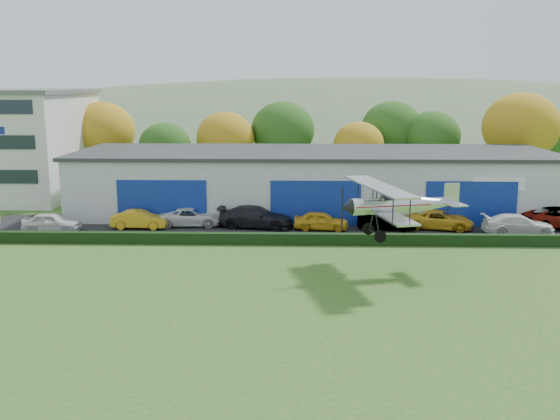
{
  "coord_description": "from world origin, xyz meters",
  "views": [
    {
      "loc": [
        3.53,
        -26.09,
        10.95
      ],
      "look_at": [
        2.51,
        11.86,
        3.31
      ],
      "focal_mm": 40.38,
      "sensor_mm": 36.0,
      "label": 1
    }
  ],
  "objects_px": {
    "hangar": "(314,181)",
    "car_5": "(386,220)",
    "car_4": "(321,221)",
    "car_3": "(256,217)",
    "car_6": "(440,220)",
    "car_7": "(518,224)",
    "biplane": "(396,204)",
    "car_0": "(52,222)",
    "car_2": "(192,217)",
    "car_1": "(140,219)"
  },
  "relations": [
    {
      "from": "hangar",
      "to": "car_3",
      "type": "distance_m",
      "value": 8.41
    },
    {
      "from": "car_4",
      "to": "car_7",
      "type": "height_order",
      "value": "car_7"
    },
    {
      "from": "car_1",
      "to": "car_2",
      "type": "xyz_separation_m",
      "value": [
        3.84,
        1.0,
        -0.01
      ]
    },
    {
      "from": "car_6",
      "to": "car_7",
      "type": "distance_m",
      "value": 5.61
    },
    {
      "from": "car_1",
      "to": "biplane",
      "type": "relative_size",
      "value": 0.51
    },
    {
      "from": "car_0",
      "to": "car_6",
      "type": "relative_size",
      "value": 0.84
    },
    {
      "from": "car_1",
      "to": "car_6",
      "type": "height_order",
      "value": "car_6"
    },
    {
      "from": "car_4",
      "to": "car_3",
      "type": "bearing_deg",
      "value": 88.49
    },
    {
      "from": "car_7",
      "to": "biplane",
      "type": "height_order",
      "value": "biplane"
    },
    {
      "from": "car_4",
      "to": "car_0",
      "type": "bearing_deg",
      "value": 98.95
    },
    {
      "from": "car_3",
      "to": "car_5",
      "type": "bearing_deg",
      "value": -83.72
    },
    {
      "from": "car_4",
      "to": "car_5",
      "type": "height_order",
      "value": "car_5"
    },
    {
      "from": "car_4",
      "to": "biplane",
      "type": "distance_m",
      "value": 11.79
    },
    {
      "from": "car_2",
      "to": "car_5",
      "type": "xyz_separation_m",
      "value": [
        14.99,
        -0.99,
        0.03
      ]
    },
    {
      "from": "car_6",
      "to": "car_5",
      "type": "bearing_deg",
      "value": 108.2
    },
    {
      "from": "car_0",
      "to": "biplane",
      "type": "distance_m",
      "value": 26.06
    },
    {
      "from": "car_6",
      "to": "car_1",
      "type": "bearing_deg",
      "value": 103.3
    },
    {
      "from": "hangar",
      "to": "car_5",
      "type": "height_order",
      "value": "hangar"
    },
    {
      "from": "car_1",
      "to": "car_6",
      "type": "xyz_separation_m",
      "value": [
        22.96,
        0.44,
        0.0
      ]
    },
    {
      "from": "car_0",
      "to": "car_6",
      "type": "height_order",
      "value": "car_0"
    },
    {
      "from": "car_3",
      "to": "car_4",
      "type": "height_order",
      "value": "car_3"
    },
    {
      "from": "car_4",
      "to": "hangar",
      "type": "bearing_deg",
      "value": 8.68
    },
    {
      "from": "car_0",
      "to": "car_2",
      "type": "relative_size",
      "value": 0.86
    },
    {
      "from": "biplane",
      "to": "car_1",
      "type": "bearing_deg",
      "value": 135.24
    },
    {
      "from": "car_2",
      "to": "car_7",
      "type": "relative_size",
      "value": 0.97
    },
    {
      "from": "car_0",
      "to": "car_4",
      "type": "bearing_deg",
      "value": -86.67
    },
    {
      "from": "car_6",
      "to": "car_7",
      "type": "xyz_separation_m",
      "value": [
        5.35,
        -1.68,
        0.04
      ]
    },
    {
      "from": "car_2",
      "to": "biplane",
      "type": "height_order",
      "value": "biplane"
    },
    {
      "from": "car_4",
      "to": "car_6",
      "type": "distance_m",
      "value": 9.08
    },
    {
      "from": "car_3",
      "to": "car_7",
      "type": "bearing_deg",
      "value": -85.96
    },
    {
      "from": "car_0",
      "to": "biplane",
      "type": "bearing_deg",
      "value": -111.39
    },
    {
      "from": "car_0",
      "to": "car_5",
      "type": "relative_size",
      "value": 0.98
    },
    {
      "from": "car_5",
      "to": "biplane",
      "type": "bearing_deg",
      "value": -179.66
    },
    {
      "from": "car_3",
      "to": "biplane",
      "type": "xyz_separation_m",
      "value": [
        8.9,
        -11.22,
        3.24
      ]
    },
    {
      "from": "car_3",
      "to": "hangar",
      "type": "bearing_deg",
      "value": -24.87
    },
    {
      "from": "car_4",
      "to": "biplane",
      "type": "bearing_deg",
      "value": -154.21
    },
    {
      "from": "hangar",
      "to": "car_0",
      "type": "relative_size",
      "value": 9.48
    },
    {
      "from": "car_5",
      "to": "car_6",
      "type": "xyz_separation_m",
      "value": [
        4.13,
        0.43,
        -0.02
      ]
    },
    {
      "from": "biplane",
      "to": "car_6",
      "type": "bearing_deg",
      "value": 51.46
    },
    {
      "from": "car_0",
      "to": "car_7",
      "type": "distance_m",
      "value": 34.59
    },
    {
      "from": "biplane",
      "to": "car_4",
      "type": "bearing_deg",
      "value": 96.49
    },
    {
      "from": "car_1",
      "to": "car_6",
      "type": "bearing_deg",
      "value": -87.77
    },
    {
      "from": "car_5",
      "to": "car_7",
      "type": "xyz_separation_m",
      "value": [
        9.48,
        -1.24,
        0.03
      ]
    },
    {
      "from": "car_1",
      "to": "car_7",
      "type": "height_order",
      "value": "car_7"
    },
    {
      "from": "car_0",
      "to": "car_2",
      "type": "height_order",
      "value": "car_0"
    },
    {
      "from": "car_6",
      "to": "biplane",
      "type": "relative_size",
      "value": 0.61
    },
    {
      "from": "car_0",
      "to": "car_1",
      "type": "height_order",
      "value": "car_0"
    },
    {
      "from": "car_0",
      "to": "car_5",
      "type": "height_order",
      "value": "car_0"
    },
    {
      "from": "car_2",
      "to": "car_4",
      "type": "distance_m",
      "value": 10.12
    },
    {
      "from": "hangar",
      "to": "car_0",
      "type": "bearing_deg",
      "value": -156.45
    }
  ]
}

